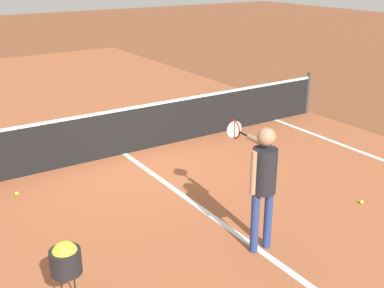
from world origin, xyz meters
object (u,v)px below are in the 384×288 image
(player_near, at_px, (263,175))
(tennis_ball_near_net, at_px, (17,194))
(net, at_px, (123,131))
(ball_hopper, at_px, (65,259))
(tennis_ball_mid_court, at_px, (362,202))

(player_near, xyz_separation_m, tennis_ball_near_net, (-2.35, 3.42, -1.05))
(net, relative_size, ball_hopper, 11.92)
(player_near, distance_m, tennis_ball_near_net, 4.28)
(tennis_ball_near_net, bearing_deg, tennis_ball_mid_court, -36.26)
(net, xyz_separation_m, tennis_ball_near_net, (-2.32, -0.71, -0.46))
(net, bearing_deg, player_near, -89.57)
(player_near, relative_size, tennis_ball_near_net, 26.32)
(tennis_ball_near_net, bearing_deg, ball_hopper, -94.14)
(tennis_ball_mid_court, height_order, tennis_ball_near_net, same)
(net, relative_size, tennis_ball_near_net, 157.89)
(ball_hopper, xyz_separation_m, tennis_ball_near_net, (0.23, 3.23, -0.64))
(net, xyz_separation_m, ball_hopper, (-2.55, -3.94, 0.18))
(net, relative_size, tennis_ball_mid_court, 157.89)
(net, bearing_deg, ball_hopper, -122.94)
(net, height_order, tennis_ball_near_net, net)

